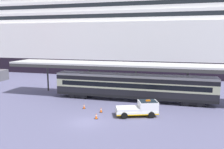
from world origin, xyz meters
name	(u,v)px	position (x,y,z in m)	size (l,w,h in m)	color
ground_plane	(87,122)	(0.00, 0.00, 0.00)	(400.00, 400.00, 0.00)	#545477
cruise_ship	(121,24)	(-6.55, 46.99, 13.79)	(126.36, 30.13, 40.56)	black
platform_canopy	(134,65)	(3.57, 11.05, 5.49)	(40.67, 5.42, 5.74)	#BBBBBB
train_carriage	(133,86)	(3.57, 10.63, 2.31)	(24.44, 2.81, 4.11)	black
service_truck	(141,108)	(5.72, 3.81, 0.99)	(5.58, 3.66, 2.02)	white
traffic_cone_near	(84,106)	(-2.23, 4.80, 0.32)	(0.36, 0.36, 0.64)	black
traffic_cone_mid	(101,110)	(0.53, 3.82, 0.33)	(0.36, 0.36, 0.68)	black
traffic_cone_far	(96,116)	(0.72, 1.31, 0.34)	(0.36, 0.36, 0.70)	black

